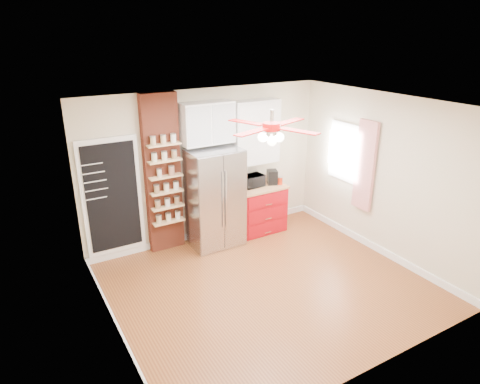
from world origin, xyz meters
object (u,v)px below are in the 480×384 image
red_cabinet (259,208)px  toaster_oven (253,181)px  coffee_maker (272,177)px  canister_left (280,181)px  pantry_jar_oats (159,173)px  ceiling_fan (272,127)px  fridge (214,198)px

red_cabinet → toaster_oven: size_ratio=2.36×
coffee_maker → canister_left: size_ratio=1.86×
coffee_maker → pantry_jar_oats: 2.18m
red_cabinet → ceiling_fan: size_ratio=0.67×
fridge → red_cabinet: (0.97, 0.05, -0.42)m
fridge → ceiling_fan: ceiling_fan is taller
red_cabinet → pantry_jar_oats: pantry_jar_oats is taller
toaster_oven → coffee_maker: size_ratio=1.51×
toaster_oven → canister_left: toaster_oven is taller
ceiling_fan → toaster_oven: (0.79, 1.71, -1.41)m
red_cabinet → pantry_jar_oats: 2.12m
fridge → coffee_maker: bearing=1.3°
red_cabinet → pantry_jar_oats: size_ratio=7.50×
coffee_maker → ceiling_fan: bearing=-102.6°
ceiling_fan → coffee_maker: bearing=54.5°
ceiling_fan → toaster_oven: ceiling_fan is taller
fridge → canister_left: bearing=-3.0°
ceiling_fan → pantry_jar_oats: size_ratio=11.16×
coffee_maker → canister_left: bearing=-20.0°
fridge → toaster_oven: (0.84, 0.08, 0.14)m
ceiling_fan → canister_left: ceiling_fan is taller
pantry_jar_oats → red_cabinet: bearing=-2.9°
red_cabinet → coffee_maker: coffee_maker is taller
fridge → toaster_oven: 0.85m
ceiling_fan → red_cabinet: bearing=61.3°
pantry_jar_oats → fridge: bearing=-9.0°
toaster_oven → ceiling_fan: bearing=-120.6°
red_cabinet → canister_left: size_ratio=6.62×
canister_left → pantry_jar_oats: (-2.25, 0.21, 0.46)m
fridge → pantry_jar_oats: (-0.91, 0.14, 0.56)m
red_cabinet → ceiling_fan: ceiling_fan is taller
toaster_oven → pantry_jar_oats: size_ratio=3.18×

